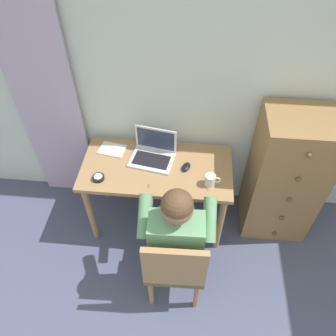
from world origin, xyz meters
TOP-DOWN VIEW (x-y plane):
  - wall_back at (0.00, 2.20)m, footprint 4.80×0.05m
  - curtain_panel at (-1.39, 2.13)m, footprint 0.52×0.03m
  - desk at (-0.48, 1.83)m, footprint 1.19×0.59m
  - dresser at (0.56, 1.92)m, footprint 0.55×0.48m
  - chair at (-0.27, 1.13)m, footprint 0.43×0.41m
  - person_seated at (-0.28, 1.32)m, footprint 0.54×0.59m
  - laptop at (-0.52, 1.93)m, footprint 0.38×0.30m
  - computer_mouse at (-0.25, 1.84)m, footprint 0.09×0.11m
  - desk_clock at (-0.91, 1.66)m, footprint 0.09×0.09m
  - notebook_pad at (-0.87, 1.98)m, footprint 0.23×0.18m
  - coffee_mug at (-0.06, 1.69)m, footprint 0.12×0.08m

SIDE VIEW (x-z plane):
  - chair at x=-0.27m, z-range 0.05..0.91m
  - dresser at x=0.56m, z-range 0.00..1.22m
  - desk at x=-0.48m, z-range 0.25..0.97m
  - person_seated at x=-0.28m, z-range 0.07..1.25m
  - notebook_pad at x=-0.87m, z-range 0.72..0.73m
  - desk_clock at x=-0.91m, z-range 0.72..0.75m
  - computer_mouse at x=-0.25m, z-range 0.72..0.75m
  - coffee_mug at x=-0.06m, z-range 0.72..0.81m
  - laptop at x=-0.52m, z-range 0.65..0.89m
  - curtain_panel at x=-1.39m, z-range 0.00..2.14m
  - wall_back at x=0.00m, z-range 0.00..2.50m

